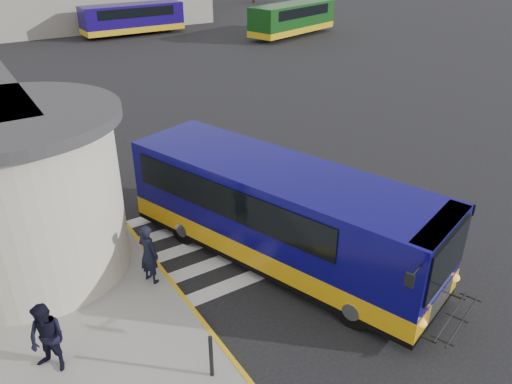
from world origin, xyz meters
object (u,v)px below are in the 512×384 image
transit_bus (280,217)px  bollard (211,356)px  pedestrian_b (47,339)px  far_bus_b (293,18)px  far_bus_a (132,18)px  pedestrian_a (149,254)px

transit_bus → bollard: 5.14m
pedestrian_b → far_bus_b: 42.25m
transit_bus → bollard: transit_bus is taller
pedestrian_b → far_bus_b: far_bus_b is taller
bollard → far_bus_a: size_ratio=0.12×
pedestrian_a → far_bus_b: size_ratio=0.18×
pedestrian_a → bollard: pedestrian_a is taller
pedestrian_a → far_bus_b: (26.08, 28.68, 0.61)m
pedestrian_a → far_bus_b: 38.77m
far_bus_a → transit_bus: bearing=165.1°
pedestrian_a → far_bus_a: (13.35, 37.30, 0.56)m
transit_bus → pedestrian_b: 7.06m
pedestrian_a → bollard: 4.01m
pedestrian_a → far_bus_a: size_ratio=0.19×
pedestrian_a → pedestrian_b: pedestrian_a is taller
far_bus_b → pedestrian_a: bearing=121.2°
pedestrian_b → transit_bus: bearing=58.1°
transit_bus → far_bus_b: transit_bus is taller
far_bus_a → pedestrian_b: bearing=156.3°
pedestrian_a → bollard: size_ratio=1.60×
transit_bus → far_bus_a: size_ratio=1.14×
transit_bus → far_bus_a: (9.48, 38.18, 0.17)m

